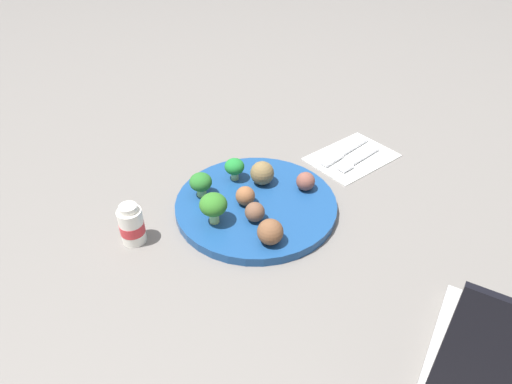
{
  "coord_description": "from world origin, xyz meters",
  "views": [
    {
      "loc": [
        0.38,
        0.48,
        0.5
      ],
      "look_at": [
        0.0,
        0.0,
        0.04
      ],
      "focal_mm": 31.45,
      "sensor_mm": 36.0,
      "label": 1
    }
  ],
  "objects_px": {
    "broccoli_floret_mid_left": "(201,183)",
    "napkin": "(352,157)",
    "broccoli_floret_back_right": "(234,167)",
    "meatball_front_left": "(255,212)",
    "yogurt_bottle": "(132,225)",
    "broccoli_floret_far_rim": "(215,206)",
    "meatball_front_right": "(270,232)",
    "meatball_mid_left": "(262,173)",
    "meatball_center": "(306,181)",
    "plate": "(256,205)",
    "fork": "(357,160)",
    "knife": "(344,152)",
    "meatball_back_left": "(245,196)"
  },
  "relations": [
    {
      "from": "meatball_front_left",
      "to": "fork",
      "type": "distance_m",
      "value": 0.28
    },
    {
      "from": "meatball_front_right",
      "to": "fork",
      "type": "distance_m",
      "value": 0.31
    },
    {
      "from": "yogurt_bottle",
      "to": "meatball_mid_left",
      "type": "bearing_deg",
      "value": 174.83
    },
    {
      "from": "broccoli_floret_far_rim",
      "to": "meatball_center",
      "type": "bearing_deg",
      "value": 172.55
    },
    {
      "from": "broccoli_floret_mid_left",
      "to": "napkin",
      "type": "relative_size",
      "value": 0.26
    },
    {
      "from": "plate",
      "to": "broccoli_floret_mid_left",
      "type": "height_order",
      "value": "broccoli_floret_mid_left"
    },
    {
      "from": "broccoli_floret_back_right",
      "to": "meatball_mid_left",
      "type": "distance_m",
      "value": 0.05
    },
    {
      "from": "plate",
      "to": "fork",
      "type": "height_order",
      "value": "plate"
    },
    {
      "from": "broccoli_floret_mid_left",
      "to": "napkin",
      "type": "height_order",
      "value": "broccoli_floret_mid_left"
    },
    {
      "from": "meatball_front_right",
      "to": "napkin",
      "type": "xyz_separation_m",
      "value": [
        -0.3,
        -0.1,
        -0.03
      ]
    },
    {
      "from": "meatball_front_left",
      "to": "napkin",
      "type": "xyz_separation_m",
      "value": [
        -0.29,
        -0.04,
        -0.03
      ]
    },
    {
      "from": "yogurt_bottle",
      "to": "meatball_front_right",
      "type": "bearing_deg",
      "value": 136.08
    },
    {
      "from": "broccoli_floret_back_right",
      "to": "meatball_back_left",
      "type": "bearing_deg",
      "value": 67.3
    },
    {
      "from": "plate",
      "to": "knife",
      "type": "bearing_deg",
      "value": -174.65
    },
    {
      "from": "broccoli_floret_back_right",
      "to": "meatball_front_left",
      "type": "height_order",
      "value": "broccoli_floret_back_right"
    },
    {
      "from": "meatball_front_left",
      "to": "broccoli_floret_mid_left",
      "type": "bearing_deg",
      "value": -74.19
    },
    {
      "from": "broccoli_floret_mid_left",
      "to": "meatball_mid_left",
      "type": "distance_m",
      "value": 0.11
    },
    {
      "from": "meatball_back_left",
      "to": "broccoli_floret_back_right",
      "type": "bearing_deg",
      "value": -112.7
    },
    {
      "from": "meatball_mid_left",
      "to": "meatball_center",
      "type": "bearing_deg",
      "value": 127.73
    },
    {
      "from": "meatball_mid_left",
      "to": "broccoli_floret_mid_left",
      "type": "bearing_deg",
      "value": -19.54
    },
    {
      "from": "plate",
      "to": "meatball_front_right",
      "type": "height_order",
      "value": "meatball_front_right"
    },
    {
      "from": "meatball_front_left",
      "to": "napkin",
      "type": "height_order",
      "value": "meatball_front_left"
    },
    {
      "from": "broccoli_floret_mid_left",
      "to": "napkin",
      "type": "distance_m",
      "value": 0.33
    },
    {
      "from": "meatball_center",
      "to": "napkin",
      "type": "relative_size",
      "value": 0.2
    },
    {
      "from": "meatball_front_right",
      "to": "meatball_front_left",
      "type": "bearing_deg",
      "value": -104.15
    },
    {
      "from": "plate",
      "to": "meatball_back_left",
      "type": "relative_size",
      "value": 8.36
    },
    {
      "from": "meatball_back_left",
      "to": "yogurt_bottle",
      "type": "bearing_deg",
      "value": -15.67
    },
    {
      "from": "broccoli_floret_back_right",
      "to": "fork",
      "type": "distance_m",
      "value": 0.26
    },
    {
      "from": "meatball_front_right",
      "to": "napkin",
      "type": "distance_m",
      "value": 0.32
    },
    {
      "from": "plate",
      "to": "broccoli_floret_far_rim",
      "type": "xyz_separation_m",
      "value": [
        0.09,
        0.0,
        0.04
      ]
    },
    {
      "from": "plate",
      "to": "knife",
      "type": "relative_size",
      "value": 1.92
    },
    {
      "from": "plate",
      "to": "broccoli_floret_mid_left",
      "type": "relative_size",
      "value": 6.37
    },
    {
      "from": "meatball_front_right",
      "to": "knife",
      "type": "relative_size",
      "value": 0.28
    },
    {
      "from": "meatball_mid_left",
      "to": "yogurt_bottle",
      "type": "relative_size",
      "value": 0.61
    },
    {
      "from": "meatball_front_left",
      "to": "knife",
      "type": "height_order",
      "value": "meatball_front_left"
    },
    {
      "from": "napkin",
      "to": "fork",
      "type": "xyz_separation_m",
      "value": [
        0.01,
        0.02,
        0.0
      ]
    },
    {
      "from": "knife",
      "to": "yogurt_bottle",
      "type": "relative_size",
      "value": 2.07
    },
    {
      "from": "meatball_front_left",
      "to": "meatball_mid_left",
      "type": "relative_size",
      "value": 0.76
    },
    {
      "from": "meatball_front_right",
      "to": "broccoli_floret_back_right",
      "type": "bearing_deg",
      "value": -108.71
    },
    {
      "from": "broccoli_floret_far_rim",
      "to": "fork",
      "type": "xyz_separation_m",
      "value": [
        -0.33,
        0.01,
        -0.04
      ]
    },
    {
      "from": "yogurt_bottle",
      "to": "broccoli_floret_far_rim",
      "type": "bearing_deg",
      "value": 152.1
    },
    {
      "from": "knife",
      "to": "broccoli_floret_back_right",
      "type": "bearing_deg",
      "value": -12.81
    },
    {
      "from": "napkin",
      "to": "plate",
      "type": "bearing_deg",
      "value": 1.34
    },
    {
      "from": "broccoli_floret_far_rim",
      "to": "meatball_mid_left",
      "type": "bearing_deg",
      "value": -163.11
    },
    {
      "from": "meatball_center",
      "to": "fork",
      "type": "height_order",
      "value": "meatball_center"
    },
    {
      "from": "broccoli_floret_mid_left",
      "to": "meatball_back_left",
      "type": "xyz_separation_m",
      "value": [
        -0.05,
        0.07,
        -0.01
      ]
    },
    {
      "from": "meatball_front_left",
      "to": "meatball_mid_left",
      "type": "distance_m",
      "value": 0.1
    },
    {
      "from": "knife",
      "to": "yogurt_bottle",
      "type": "height_order",
      "value": "yogurt_bottle"
    },
    {
      "from": "meatball_center",
      "to": "plate",
      "type": "bearing_deg",
      "value": -16.38
    },
    {
      "from": "meatball_front_left",
      "to": "plate",
      "type": "bearing_deg",
      "value": -130.82
    }
  ]
}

